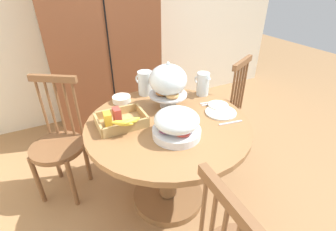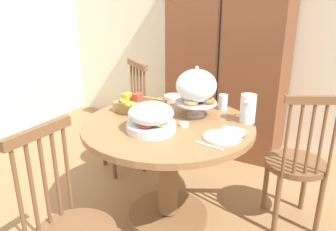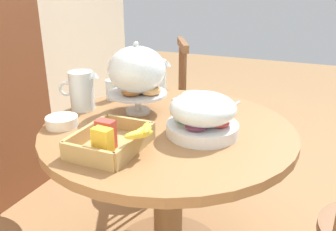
{
  "view_description": "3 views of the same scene",
  "coord_description": "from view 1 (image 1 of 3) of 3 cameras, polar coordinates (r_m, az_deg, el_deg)",
  "views": [
    {
      "loc": [
        -0.76,
        -1.14,
        1.63
      ],
      "look_at": [
        -0.12,
        0.13,
        0.79
      ],
      "focal_mm": 26.69,
      "sensor_mm": 36.0,
      "label": 1
    },
    {
      "loc": [
        0.86,
        -1.65,
        1.53
      ],
      "look_at": [
        -0.12,
        0.13,
        0.79
      ],
      "focal_mm": 36.21,
      "sensor_mm": 36.0,
      "label": 2
    },
    {
      "loc": [
        -1.45,
        -0.45,
        1.35
      ],
      "look_at": [
        -0.12,
        0.13,
        0.79
      ],
      "focal_mm": 38.15,
      "sensor_mm": 36.0,
      "label": 3
    }
  ],
  "objects": [
    {
      "name": "wall_back",
      "position": [
        3.09,
        -13.5,
        23.64
      ],
      "size": [
        4.8,
        0.06,
        2.6
      ],
      "primitive_type": "cube",
      "color": "silver",
      "rests_on": "ground_plane"
    },
    {
      "name": "fruit_platter_covered",
      "position": [
        1.5,
        2.0,
        -1.93
      ],
      "size": [
        0.3,
        0.3,
        0.18
      ],
      "color": "silver",
      "rests_on": "dining_table"
    },
    {
      "name": "milk_pitcher",
      "position": [
        2.04,
        -5.21,
        7.19
      ],
      "size": [
        0.12,
        0.19,
        0.19
      ],
      "color": "silver",
      "rests_on": "dining_table"
    },
    {
      "name": "pastry_stand_with_dome",
      "position": [
        1.79,
        0.03,
        7.76
      ],
      "size": [
        0.28,
        0.28,
        0.34
      ],
      "color": "silver",
      "rests_on": "dining_table"
    },
    {
      "name": "orange_juice_pitcher",
      "position": [
        2.04,
        7.94,
        6.97
      ],
      "size": [
        0.1,
        0.18,
        0.19
      ],
      "color": "silver",
      "rests_on": "dining_table"
    },
    {
      "name": "table_knife",
      "position": [
        1.93,
        10.02,
        2.61
      ],
      "size": [
        0.17,
        0.04,
        0.01
      ],
      "primitive_type": "cube",
      "rotation": [
        0.0,
        0.0,
        6.12
      ],
      "color": "silver",
      "rests_on": "dining_table"
    },
    {
      "name": "china_plate_small",
      "position": [
        1.89,
        11.42,
        2.35
      ],
      "size": [
        0.15,
        0.15,
        0.01
      ],
      "primitive_type": "cylinder",
      "color": "white",
      "rests_on": "china_plate_large"
    },
    {
      "name": "wooden_armoire",
      "position": [
        2.78,
        -14.88,
        16.11
      ],
      "size": [
        1.18,
        0.6,
        1.96
      ],
      "color": "brown",
      "rests_on": "ground_plane"
    },
    {
      "name": "dining_table",
      "position": [
        1.82,
        0.0,
        -7.69
      ],
      "size": [
        1.11,
        1.11,
        0.74
      ],
      "color": "olive",
      "rests_on": "ground_plane"
    },
    {
      "name": "windsor_chair_facing_door",
      "position": [
        2.47,
        12.11,
        1.31
      ],
      "size": [
        0.45,
        0.45,
        0.97
      ],
      "color": "brown",
      "rests_on": "ground_plane"
    },
    {
      "name": "ground_plane",
      "position": [
        2.13,
        4.64,
        -19.54
      ],
      "size": [
        10.0,
        10.0,
        0.0
      ],
      "primitive_type": "plane",
      "color": "#997047"
    },
    {
      "name": "cereal_bowl",
      "position": [
        1.96,
        -10.56,
        3.72
      ],
      "size": [
        0.14,
        0.14,
        0.04
      ],
      "primitive_type": "cylinder",
      "color": "white",
      "rests_on": "dining_table"
    },
    {
      "name": "china_plate_large",
      "position": [
        1.82,
        11.96,
        0.7
      ],
      "size": [
        0.22,
        0.22,
        0.01
      ],
      "primitive_type": "cylinder",
      "color": "white",
      "rests_on": "dining_table"
    },
    {
      "name": "soup_spoon",
      "position": [
        1.72,
        14.11,
        -1.6
      ],
      "size": [
        0.17,
        0.04,
        0.01
      ],
      "primitive_type": "cube",
      "rotation": [
        0.0,
        0.0,
        6.12
      ],
      "color": "silver",
      "rests_on": "dining_table"
    },
    {
      "name": "cereal_basket",
      "position": [
        1.65,
        -10.87,
        -1.15
      ],
      "size": [
        0.32,
        0.3,
        0.12
      ],
      "color": "tan",
      "rests_on": "dining_table"
    },
    {
      "name": "windsor_chair_near_window",
      "position": [
        2.12,
        -23.69,
        -6.22
      ],
      "size": [
        0.46,
        0.46,
        0.97
      ],
      "color": "brown",
      "rests_on": "ground_plane"
    },
    {
      "name": "butter_dish",
      "position": [
        1.73,
        3.54,
        -0.24
      ],
      "size": [
        0.06,
        0.06,
        0.02
      ],
      "primitive_type": "cylinder",
      "color": "beige",
      "rests_on": "dining_table"
    },
    {
      "name": "drinking_glass",
      "position": [
        2.08,
        0.16,
        6.77
      ],
      "size": [
        0.06,
        0.06,
        0.11
      ],
      "primitive_type": "cylinder",
      "color": "silver",
      "rests_on": "dining_table"
    },
    {
      "name": "dinner_fork",
      "position": [
        1.95,
        9.63,
        3.0
      ],
      "size": [
        0.17,
        0.04,
        0.01
      ],
      "primitive_type": "cube",
      "rotation": [
        0.0,
        0.0,
        6.12
      ],
      "color": "silver",
      "rests_on": "dining_table"
    }
  ]
}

